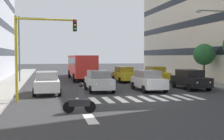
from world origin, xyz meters
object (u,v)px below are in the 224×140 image
(bus_behind_traffic, at_px, (81,65))
(street_tree_1, at_px, (204,55))
(car_row2_1, at_px, (124,74))
(traffic_light_gantry, at_px, (34,45))
(car_1, at_px, (148,80))
(car_row2_0, at_px, (156,74))
(car_3, at_px, (47,82))
(street_lamp_right, at_px, (24,42))
(car_2, at_px, (99,81))
(car_0, at_px, (190,79))
(motorcycle_with_rider, at_px, (80,100))
(street_lamp_left, at_px, (224,39))

(bus_behind_traffic, bearing_deg, street_tree_1, 144.99)
(car_row2_1, relative_size, traffic_light_gantry, 0.81)
(car_1, relative_size, car_row2_0, 1.00)
(car_3, distance_m, street_lamp_right, 10.76)
(car_1, relative_size, traffic_light_gantry, 0.81)
(car_2, height_order, car_3, same)
(car_2, bearing_deg, car_0, 177.51)
(car_3, distance_m, car_row2_1, 12.08)
(car_row2_1, bearing_deg, car_2, 60.89)
(motorcycle_with_rider, bearing_deg, street_lamp_right, -77.28)
(car_row2_1, bearing_deg, street_lamp_right, -6.86)
(car_2, relative_size, street_lamp_right, 0.63)
(car_3, relative_size, car_row2_1, 1.00)
(bus_behind_traffic, bearing_deg, street_lamp_right, 24.91)
(street_tree_1, bearing_deg, street_lamp_left, 75.40)
(car_2, bearing_deg, street_lamp_left, 170.57)
(motorcycle_with_rider, height_order, street_tree_1, street_tree_1)
(car_0, height_order, street_lamp_right, street_lamp_right)
(car_2, relative_size, traffic_light_gantry, 0.81)
(traffic_light_gantry, bearing_deg, car_row2_0, -138.20)
(car_2, bearing_deg, car_3, 9.89)
(car_3, xyz_separation_m, car_row2_0, (-12.14, -8.07, 0.00))
(car_1, bearing_deg, traffic_light_gantry, 21.53)
(bus_behind_traffic, height_order, street_lamp_left, street_lamp_left)
(car_row2_0, bearing_deg, bus_behind_traffic, -31.30)
(car_0, xyz_separation_m, traffic_light_gantry, (13.13, 3.87, 2.78))
(motorcycle_with_rider, bearing_deg, street_lamp_left, -151.93)
(car_2, distance_m, bus_behind_traffic, 12.21)
(bus_behind_traffic, height_order, traffic_light_gantry, traffic_light_gantry)
(car_3, bearing_deg, car_row2_0, -146.39)
(car_3, distance_m, traffic_light_gantry, 4.54)
(car_1, height_order, car_3, same)
(car_2, height_order, traffic_light_gantry, traffic_light_gantry)
(motorcycle_with_rider, relative_size, street_tree_1, 0.42)
(car_row2_0, distance_m, car_row2_1, 3.63)
(car_0, relative_size, car_1, 1.00)
(car_0, distance_m, car_1, 4.04)
(car_2, distance_m, street_lamp_left, 11.18)
(car_3, relative_size, street_tree_1, 1.09)
(car_row2_1, xyz_separation_m, traffic_light_gantry, (9.33, 12.03, 2.78))
(car_0, distance_m, car_3, 12.34)
(motorcycle_with_rider, bearing_deg, car_1, -129.58)
(car_row2_1, bearing_deg, street_lamp_left, 122.74)
(car_3, bearing_deg, car_1, -179.33)
(car_1, xyz_separation_m, traffic_light_gantry, (9.10, 3.59, 2.78))
(car_2, distance_m, car_row2_1, 8.94)
(car_row2_0, bearing_deg, traffic_light_gantry, 41.80)
(car_3, xyz_separation_m, motorcycle_with_rider, (-1.65, 7.96, -0.24))
(car_row2_1, xyz_separation_m, street_lamp_right, (10.91, -1.31, 3.62))
(car_0, distance_m, motorcycle_with_rider, 13.56)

